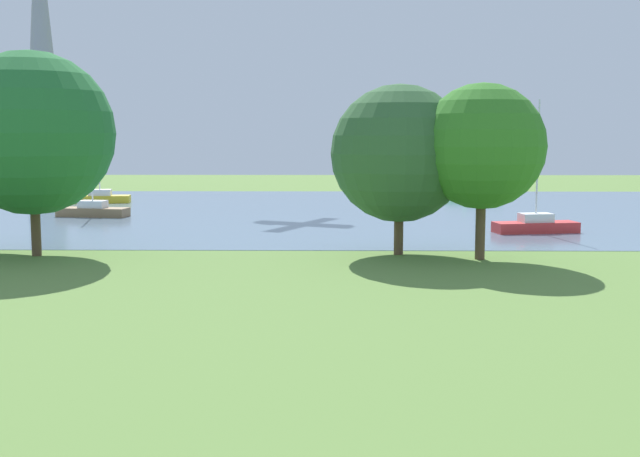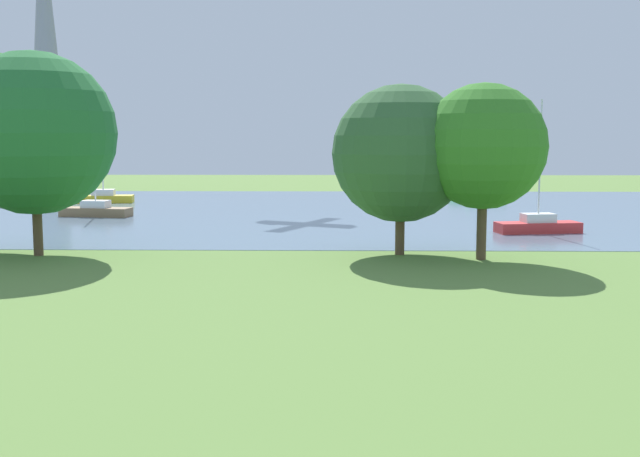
{
  "view_description": "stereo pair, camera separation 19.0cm",
  "coord_description": "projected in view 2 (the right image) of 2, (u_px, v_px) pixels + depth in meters",
  "views": [
    {
      "loc": [
        -0.29,
        -8.11,
        5.63
      ],
      "look_at": [
        -0.69,
        20.34,
        2.24
      ],
      "focal_mm": 44.54,
      "sensor_mm": 36.0,
      "label": 1
    },
    {
      "loc": [
        -0.1,
        -8.11,
        5.63
      ],
      "look_at": [
        -0.69,
        20.34,
        2.24
      ],
      "focal_mm": 44.54,
      "sensor_mm": 36.0,
      "label": 2
    }
  ],
  "objects": [
    {
      "name": "ground_plane",
      "position": [
        339.0,
        281.0,
        30.55
      ],
      "size": [
        160.0,
        160.0,
        0.0
      ],
      "primitive_type": "plane",
      "color": "olive"
    },
    {
      "name": "water_surface",
      "position": [
        338.0,
        211.0,
        58.35
      ],
      "size": [
        140.0,
        40.0,
        0.02
      ],
      "primitive_type": "cube",
      "color": "slate",
      "rests_on": "ground"
    },
    {
      "name": "sailboat_brown",
      "position": [
        96.0,
        210.0,
        54.39
      ],
      "size": [
        4.97,
        2.18,
        7.26
      ],
      "color": "brown",
      "rests_on": "water_surface"
    },
    {
      "name": "sailboat_green",
      "position": [
        478.0,
        194.0,
        69.47
      ],
      "size": [
        4.97,
        2.23,
        6.51
      ],
      "color": "green",
      "rests_on": "water_surface"
    },
    {
      "name": "sailboat_red",
      "position": [
        538.0,
        225.0,
        45.42
      ],
      "size": [
        4.99,
        2.32,
        7.57
      ],
      "color": "red",
      "rests_on": "water_surface"
    },
    {
      "name": "sailboat_yellow",
      "position": [
        103.0,
        197.0,
        65.27
      ],
      "size": [
        4.94,
        2.05,
        7.2
      ],
      "color": "yellow",
      "rests_on": "water_surface"
    },
    {
      "name": "tree_east_near",
      "position": [
        34.0,
        133.0,
        36.39
      ],
      "size": [
        7.52,
        7.52,
        9.44
      ],
      "color": "brown",
      "rests_on": "ground"
    },
    {
      "name": "tree_mid_shore",
      "position": [
        401.0,
        154.0,
        36.74
      ],
      "size": [
        6.4,
        6.4,
        7.94
      ],
      "color": "brown",
      "rests_on": "ground"
    },
    {
      "name": "tree_west_near",
      "position": [
        484.0,
        147.0,
        35.28
      ],
      "size": [
        5.63,
        5.63,
        7.91
      ],
      "color": "brown",
      "rests_on": "ground"
    },
    {
      "name": "electricity_pylon",
      "position": [
        46.0,
        44.0,
        82.13
      ],
      "size": [
        6.4,
        4.4,
        29.74
      ],
      "color": "gray",
      "rests_on": "ground"
    }
  ]
}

